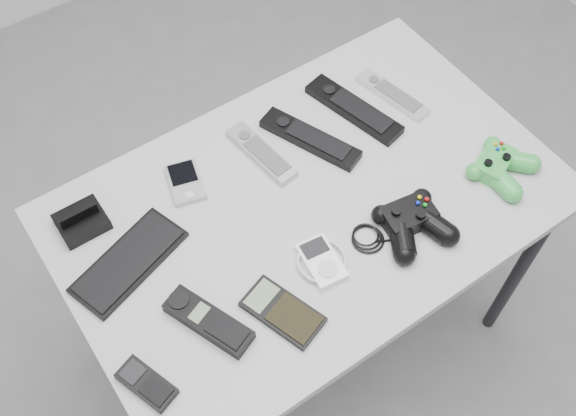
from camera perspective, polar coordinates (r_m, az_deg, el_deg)
floor at (r=2.07m, az=1.75°, el=-9.29°), size 3.50×3.50×0.00m
desk at (r=1.48m, az=1.79°, el=-0.76°), size 1.05×0.68×0.70m
pda_keyboard at (r=1.38m, az=-13.32°, el=-4.42°), size 0.26×0.17×0.01m
dock_bracket at (r=1.44m, az=-17.19°, el=-0.82°), size 0.10×0.09×0.05m
pda at (r=1.46m, az=-8.69°, el=2.19°), size 0.10×0.12×0.02m
remote_silver_a at (r=1.49m, az=-2.28°, el=4.71°), size 0.07×0.20×0.02m
remote_black_a at (r=1.52m, az=1.88°, el=5.93°), size 0.14×0.24×0.02m
remote_black_b at (r=1.58m, az=5.59°, el=8.37°), size 0.12×0.26×0.02m
remote_silver_b at (r=1.63m, az=8.81°, el=9.50°), size 0.08×0.20×0.02m
mobile_phone at (r=1.27m, az=-11.90°, el=-14.32°), size 0.08×0.12×0.02m
cordless_handset at (r=1.29m, az=-6.75°, el=-9.48°), size 0.12×0.19×0.03m
calculator at (r=1.30m, az=-0.46°, el=-8.76°), size 0.12×0.17×0.02m
mp3_player at (r=1.34m, az=2.87°, el=-4.51°), size 0.11×0.12×0.02m
controller_black at (r=1.40m, az=10.49°, el=-1.09°), size 0.28×0.20×0.05m
controller_green at (r=1.53m, az=17.53°, el=3.48°), size 0.18×0.18×0.05m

